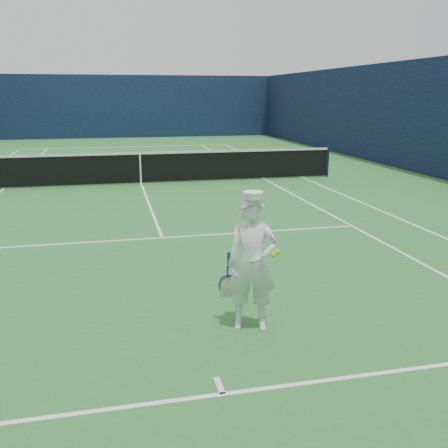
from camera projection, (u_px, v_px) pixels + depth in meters
ground at (141, 184)px, 15.95m from camera, size 80.00×80.00×0.00m
court_markings at (141, 184)px, 15.95m from camera, size 11.03×23.83×0.01m
windscreen_fence at (138, 120)px, 15.45m from camera, size 20.12×36.12×4.00m
tennis_net at (140, 166)px, 15.81m from camera, size 12.88×0.09×1.07m
tennis_player at (252, 263)px, 5.93m from camera, size 0.74×0.61×1.69m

